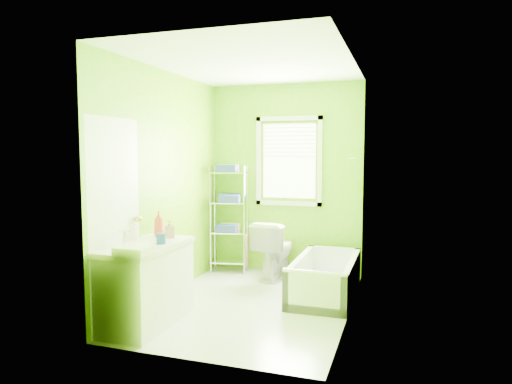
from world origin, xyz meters
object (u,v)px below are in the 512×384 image
(bathtub, at_px, (325,284))
(vanity, at_px, (146,281))
(toilet, at_px, (275,249))
(wire_shelf_unit, at_px, (230,207))

(bathtub, distance_m, vanity, 2.07)
(toilet, height_order, wire_shelf_unit, wire_shelf_unit)
(vanity, bearing_deg, wire_shelf_unit, 88.93)
(toilet, distance_m, wire_shelf_unit, 0.89)
(bathtub, bearing_deg, wire_shelf_unit, 153.61)
(bathtub, height_order, toilet, toilet)
(bathtub, distance_m, wire_shelf_unit, 1.81)
(vanity, height_order, wire_shelf_unit, wire_shelf_unit)
(toilet, xyz_separation_m, wire_shelf_unit, (-0.70, 0.15, 0.52))
(bathtub, xyz_separation_m, toilet, (-0.77, 0.58, 0.24))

